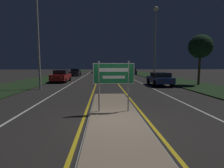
{
  "coord_description": "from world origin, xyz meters",
  "views": [
    {
      "loc": [
        -0.49,
        -6.4,
        2.2
      ],
      "look_at": [
        0.0,
        2.91,
        1.18
      ],
      "focal_mm": 28.0,
      "sensor_mm": 36.0,
      "label": 1
    }
  ],
  "objects_px": {
    "car_receding_2": "(131,71)",
    "highway_sign": "(114,76)",
    "car_receding_0": "(160,79)",
    "car_approaching_1": "(75,72)",
    "streetlight_right_near": "(155,30)",
    "streetlight_left_near": "(37,11)",
    "car_receding_1": "(119,73)",
    "car_approaching_2": "(96,70)",
    "car_approaching_0": "(61,76)"
  },
  "relations": [
    {
      "from": "streetlight_right_near",
      "to": "car_receding_2",
      "type": "xyz_separation_m",
      "value": [
        -0.59,
        15.64,
        -6.09
      ]
    },
    {
      "from": "streetlight_left_near",
      "to": "car_approaching_2",
      "type": "height_order",
      "value": "streetlight_left_near"
    },
    {
      "from": "car_approaching_1",
      "to": "car_receding_0",
      "type": "bearing_deg",
      "value": -56.36
    },
    {
      "from": "highway_sign",
      "to": "car_approaching_1",
      "type": "distance_m",
      "value": 28.51
    },
    {
      "from": "car_approaching_0",
      "to": "car_approaching_1",
      "type": "xyz_separation_m",
      "value": [
        -0.14,
        12.72,
        -0.03
      ]
    },
    {
      "from": "car_receding_2",
      "to": "car_approaching_2",
      "type": "height_order",
      "value": "car_approaching_2"
    },
    {
      "from": "streetlight_left_near",
      "to": "car_approaching_0",
      "type": "relative_size",
      "value": 2.19
    },
    {
      "from": "highway_sign",
      "to": "streetlight_left_near",
      "type": "xyz_separation_m",
      "value": [
        -6.12,
        8.1,
        5.12
      ]
    },
    {
      "from": "car_receding_1",
      "to": "car_receding_2",
      "type": "height_order",
      "value": "car_receding_1"
    },
    {
      "from": "streetlight_left_near",
      "to": "car_receding_1",
      "type": "bearing_deg",
      "value": 59.71
    },
    {
      "from": "car_receding_0",
      "to": "car_approaching_1",
      "type": "bearing_deg",
      "value": 123.64
    },
    {
      "from": "streetlight_right_near",
      "to": "car_approaching_0",
      "type": "relative_size",
      "value": 2.12
    },
    {
      "from": "car_receding_2",
      "to": "car_approaching_1",
      "type": "height_order",
      "value": "car_approaching_1"
    },
    {
      "from": "car_receding_0",
      "to": "car_receding_2",
      "type": "distance_m",
      "value": 21.1
    },
    {
      "from": "car_receding_2",
      "to": "car_approaching_2",
      "type": "xyz_separation_m",
      "value": [
        -8.36,
        9.32,
        0.02
      ]
    },
    {
      "from": "car_receding_2",
      "to": "car_approaching_0",
      "type": "bearing_deg",
      "value": -125.89
    },
    {
      "from": "streetlight_right_near",
      "to": "car_approaching_1",
      "type": "distance_m",
      "value": 18.41
    },
    {
      "from": "streetlight_left_near",
      "to": "car_receding_0",
      "type": "bearing_deg",
      "value": 11.29
    },
    {
      "from": "streetlight_left_near",
      "to": "car_approaching_0",
      "type": "height_order",
      "value": "streetlight_left_near"
    },
    {
      "from": "streetlight_right_near",
      "to": "car_receding_2",
      "type": "bearing_deg",
      "value": 92.15
    },
    {
      "from": "streetlight_left_near",
      "to": "car_approaching_1",
      "type": "bearing_deg",
      "value": 89.72
    },
    {
      "from": "streetlight_right_near",
      "to": "car_receding_1",
      "type": "relative_size",
      "value": 2.09
    },
    {
      "from": "streetlight_left_near",
      "to": "car_approaching_2",
      "type": "distance_m",
      "value": 33.51
    },
    {
      "from": "streetlight_right_near",
      "to": "car_approaching_2",
      "type": "xyz_separation_m",
      "value": [
        -8.95,
        24.97,
        -6.07
      ]
    },
    {
      "from": "highway_sign",
      "to": "car_approaching_2",
      "type": "height_order",
      "value": "highway_sign"
    },
    {
      "from": "highway_sign",
      "to": "car_approaching_0",
      "type": "height_order",
      "value": "highway_sign"
    },
    {
      "from": "car_receding_2",
      "to": "car_approaching_0",
      "type": "relative_size",
      "value": 0.9
    },
    {
      "from": "highway_sign",
      "to": "car_receding_2",
      "type": "relative_size",
      "value": 0.54
    },
    {
      "from": "car_receding_0",
      "to": "car_receding_1",
      "type": "xyz_separation_m",
      "value": [
        -3.26,
        12.08,
        0.07
      ]
    },
    {
      "from": "car_approaching_1",
      "to": "streetlight_right_near",
      "type": "bearing_deg",
      "value": -43.54
    },
    {
      "from": "streetlight_right_near",
      "to": "car_approaching_1",
      "type": "bearing_deg",
      "value": 136.46
    },
    {
      "from": "car_receding_2",
      "to": "car_approaching_2",
      "type": "relative_size",
      "value": 0.97
    },
    {
      "from": "streetlight_right_near",
      "to": "car_approaching_1",
      "type": "relative_size",
      "value": 2.06
    },
    {
      "from": "streetlight_left_near",
      "to": "car_approaching_1",
      "type": "relative_size",
      "value": 2.13
    },
    {
      "from": "car_receding_1",
      "to": "car_approaching_1",
      "type": "distance_m",
      "value": 9.89
    },
    {
      "from": "highway_sign",
      "to": "streetlight_right_near",
      "type": "height_order",
      "value": "streetlight_right_near"
    },
    {
      "from": "highway_sign",
      "to": "car_receding_0",
      "type": "xyz_separation_m",
      "value": [
        5.57,
        10.43,
        -0.95
      ]
    },
    {
      "from": "streetlight_right_near",
      "to": "car_approaching_2",
      "type": "bearing_deg",
      "value": 109.72
    },
    {
      "from": "car_receding_1",
      "to": "car_approaching_2",
      "type": "bearing_deg",
      "value": 104.32
    },
    {
      "from": "car_receding_0",
      "to": "car_receding_2",
      "type": "relative_size",
      "value": 0.97
    },
    {
      "from": "highway_sign",
      "to": "car_receding_2",
      "type": "height_order",
      "value": "highway_sign"
    },
    {
      "from": "streetlight_right_near",
      "to": "car_receding_0",
      "type": "distance_m",
      "value": 8.23
    },
    {
      "from": "highway_sign",
      "to": "streetlight_right_near",
      "type": "xyz_separation_m",
      "value": [
        6.57,
        15.88,
        5.14
      ]
    },
    {
      "from": "car_approaching_0",
      "to": "car_receding_2",
      "type": "bearing_deg",
      "value": 54.11
    },
    {
      "from": "car_approaching_0",
      "to": "car_approaching_1",
      "type": "height_order",
      "value": "car_approaching_0"
    },
    {
      "from": "car_receding_0",
      "to": "car_approaching_1",
      "type": "relative_size",
      "value": 0.85
    },
    {
      "from": "car_approaching_0",
      "to": "streetlight_left_near",
      "type": "bearing_deg",
      "value": -91.96
    },
    {
      "from": "car_receding_0",
      "to": "car_approaching_1",
      "type": "height_order",
      "value": "car_approaching_1"
    },
    {
      "from": "car_approaching_1",
      "to": "car_approaching_0",
      "type": "bearing_deg",
      "value": -89.35
    },
    {
      "from": "car_receding_2",
      "to": "highway_sign",
      "type": "bearing_deg",
      "value": -100.75
    }
  ]
}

